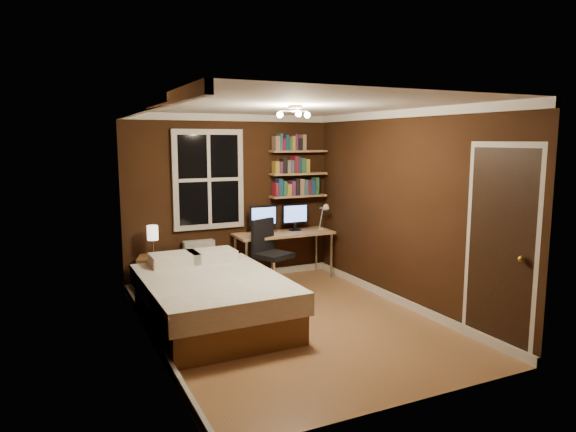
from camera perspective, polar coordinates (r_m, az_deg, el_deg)
name	(u,v)px	position (r m, az deg, el deg)	size (l,w,h in m)	color
floor	(291,322)	(6.16, 0.34, -11.72)	(4.20, 4.20, 0.00)	#99623D
wall_back	(231,199)	(7.78, -6.38, 1.94)	(3.20, 0.04, 2.50)	black
wall_left	(148,228)	(5.36, -15.25, -1.24)	(0.04, 4.20, 2.50)	black
wall_right	(404,209)	(6.70, 12.78, 0.73)	(0.04, 4.20, 2.50)	black
ceiling	(291,106)	(5.80, 0.36, 12.16)	(3.20, 4.20, 0.02)	white
window	(208,180)	(7.61, -8.83, 4.02)	(1.06, 0.06, 1.46)	silver
door	(499,250)	(5.61, 22.44, -3.51)	(0.03, 0.82, 2.05)	black
door_knob	(521,259)	(5.39, 24.50, -4.37)	(0.06, 0.06, 0.06)	gold
ceiling_fixture	(295,114)	(5.70, 0.81, 11.21)	(0.44, 0.44, 0.18)	beige
bookshelf_lower	(298,196)	(8.09, 1.15, 2.24)	(0.92, 0.22, 0.03)	tan
books_row_lower	(298,188)	(8.07, 1.16, 3.15)	(0.66, 0.16, 0.23)	maroon
bookshelf_middle	(298,174)	(8.06, 1.16, 4.71)	(0.92, 0.22, 0.03)	tan
books_row_middle	(298,165)	(8.05, 1.16, 5.64)	(0.54, 0.16, 0.23)	navy
bookshelf_upper	(298,151)	(8.04, 1.17, 7.20)	(0.92, 0.22, 0.03)	tan
books_row_upper	(298,143)	(8.04, 1.17, 8.13)	(0.54, 0.16, 0.23)	#285F3C
bed	(212,299)	(6.07, -8.41, -9.09)	(1.53, 2.11, 0.71)	brown
nightstand	(154,275)	(7.42, -14.64, -6.37)	(0.42, 0.42, 0.53)	brown
bedside_lamp	(153,241)	(7.31, -14.78, -2.72)	(0.15, 0.15, 0.43)	white
radiator	(199,263)	(7.67, -9.83, -5.17)	(0.45, 0.16, 0.67)	beige
desk	(284,236)	(7.86, -0.47, -2.27)	(1.53, 0.57, 0.72)	tan
monitor_left	(263,220)	(7.76, -2.75, -0.40)	(0.43, 0.12, 0.42)	black
monitor_right	(295,217)	(7.98, 0.79, -0.14)	(0.43, 0.12, 0.42)	black
desk_lamp	(324,216)	(8.04, 3.99, -0.02)	(0.14, 0.32, 0.44)	silver
office_chair	(271,263)	(7.40, -1.95, -5.19)	(0.59, 0.59, 1.00)	black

